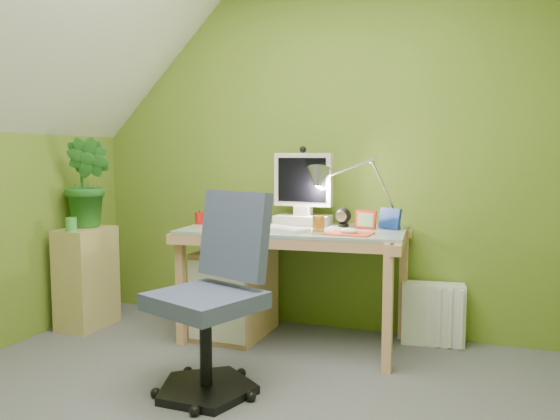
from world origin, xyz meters
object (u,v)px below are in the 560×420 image
(side_ledge, at_px, (87,278))
(radiator, at_px, (433,314))
(task_chair, at_px, (205,298))
(desk, at_px, (294,285))
(monitor, at_px, (303,188))
(desk_lamp, at_px, (373,178))
(potted_plant, at_px, (88,183))

(side_ledge, relative_size, radiator, 1.80)
(task_chair, bearing_deg, side_ledge, 172.76)
(desk, xyz_separation_m, task_chair, (-0.16, -0.86, 0.12))
(task_chair, bearing_deg, monitor, 101.72)
(desk, distance_m, desk_lamp, 0.83)
(monitor, height_order, desk_lamp, desk_lamp)
(task_chair, height_order, radiator, task_chair)
(potted_plant, xyz_separation_m, radiator, (2.23, 0.42, -0.79))
(task_chair, relative_size, radiator, 2.54)
(potted_plant, height_order, task_chair, potted_plant)
(desk, height_order, side_ledge, desk)
(monitor, distance_m, task_chair, 1.16)
(monitor, xyz_separation_m, desk_lamp, (0.45, 0.00, 0.07))
(potted_plant, bearing_deg, monitor, 13.49)
(desk_lamp, xyz_separation_m, side_ledge, (-1.86, -0.39, -0.69))
(desk_lamp, relative_size, radiator, 1.65)
(monitor, relative_size, potted_plant, 0.78)
(desk_lamp, height_order, task_chair, desk_lamp)
(monitor, relative_size, task_chair, 0.49)
(desk, xyz_separation_m, radiator, (0.82, 0.27, -0.17))
(side_ledge, bearing_deg, monitor, 15.39)
(desk, height_order, radiator, desk)
(potted_plant, bearing_deg, task_chair, -29.20)
(task_chair, distance_m, radiator, 1.52)
(side_ledge, bearing_deg, desk, 8.42)
(monitor, relative_size, side_ledge, 0.70)
(monitor, distance_m, radiator, 1.12)
(radiator, bearing_deg, desk_lamp, -174.25)
(monitor, height_order, radiator, monitor)
(desk_lamp, bearing_deg, radiator, 4.48)
(desk, bearing_deg, task_chair, -105.34)
(monitor, xyz_separation_m, task_chair, (-0.16, -1.04, -0.48))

